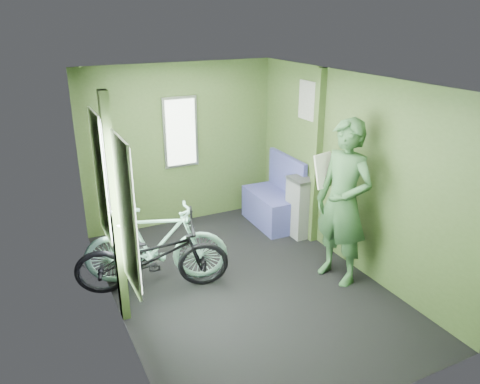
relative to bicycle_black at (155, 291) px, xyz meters
The scene contains 6 objects.
room 1.73m from the bicycle_black, 17.35° to the right, with size 4.00×4.02×2.31m.
bicycle_black is the anchor object (origin of this frame).
bicycle_mint 0.18m from the bicycle_black, 60.32° to the left, with size 0.46×1.61×0.97m, color #82C2AD.
passenger 2.32m from the bicycle_black, 18.60° to the right, with size 0.60×0.78×1.89m.
waste_box 2.30m from the bicycle_black, 12.07° to the left, with size 0.25×0.35×0.84m, color slate.
bench_seat 2.34m from the bicycle_black, 24.81° to the left, with size 0.56×0.97×1.01m.
Camera 1 is at (-2.10, -4.13, 2.91)m, focal length 35.00 mm.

